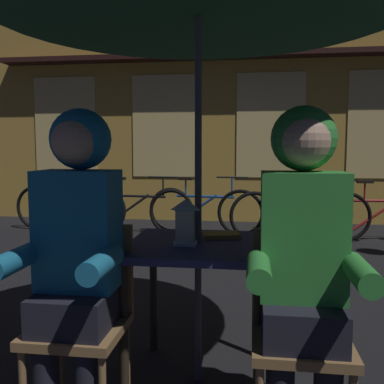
{
  "coord_description": "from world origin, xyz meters",
  "views": [
    {
      "loc": [
        0.27,
        -2.2,
        1.22
      ],
      "look_at": [
        0.0,
        -0.23,
        1.03
      ],
      "focal_mm": 40.86,
      "sensor_mm": 36.0,
      "label": 1
    }
  ],
  "objects_px": {
    "bicycle_nearest": "(64,208)",
    "bicycle_fourth": "(291,214)",
    "book": "(221,235)",
    "cafe_table": "(198,262)",
    "lantern": "(186,221)",
    "person_right_hooded": "(303,242)",
    "chair_left": "(83,311)",
    "person_left_hooded": "(76,236)",
    "chair_right": "(300,322)",
    "bicycle_second": "(137,210)",
    "bicycle_third": "(205,210)"
  },
  "relations": [
    {
      "from": "bicycle_nearest",
      "to": "bicycle_fourth",
      "type": "height_order",
      "value": "same"
    },
    {
      "from": "book",
      "to": "bicycle_fourth",
      "type": "bearing_deg",
      "value": 66.08
    },
    {
      "from": "cafe_table",
      "to": "lantern",
      "type": "distance_m",
      "value": 0.24
    },
    {
      "from": "book",
      "to": "person_right_hooded",
      "type": "bearing_deg",
      "value": -69.88
    },
    {
      "from": "chair_left",
      "to": "person_left_hooded",
      "type": "relative_size",
      "value": 0.62
    },
    {
      "from": "cafe_table",
      "to": "chair_right",
      "type": "height_order",
      "value": "chair_right"
    },
    {
      "from": "person_right_hooded",
      "to": "bicycle_second",
      "type": "distance_m",
      "value": 4.68
    },
    {
      "from": "person_left_hooded",
      "to": "bicycle_second",
      "type": "relative_size",
      "value": 0.84
    },
    {
      "from": "bicycle_fourth",
      "to": "person_right_hooded",
      "type": "bearing_deg",
      "value": -94.47
    },
    {
      "from": "chair_right",
      "to": "bicycle_second",
      "type": "relative_size",
      "value": 0.52
    },
    {
      "from": "chair_left",
      "to": "bicycle_nearest",
      "type": "xyz_separation_m",
      "value": [
        -2.0,
        4.25,
        -0.14
      ]
    },
    {
      "from": "person_right_hooded",
      "to": "bicycle_nearest",
      "type": "bearing_deg",
      "value": 124.51
    },
    {
      "from": "chair_right",
      "to": "person_right_hooded",
      "type": "height_order",
      "value": "person_right_hooded"
    },
    {
      "from": "person_left_hooded",
      "to": "lantern",
      "type": "bearing_deg",
      "value": 41.32
    },
    {
      "from": "cafe_table",
      "to": "person_left_hooded",
      "type": "height_order",
      "value": "person_left_hooded"
    },
    {
      "from": "bicycle_second",
      "to": "book",
      "type": "height_order",
      "value": "bicycle_second"
    },
    {
      "from": "book",
      "to": "chair_right",
      "type": "bearing_deg",
      "value": -67.09
    },
    {
      "from": "cafe_table",
      "to": "book",
      "type": "relative_size",
      "value": 3.7
    },
    {
      "from": "cafe_table",
      "to": "bicycle_third",
      "type": "bearing_deg",
      "value": 95.62
    },
    {
      "from": "bicycle_second",
      "to": "chair_left",
      "type": "bearing_deg",
      "value": -78.31
    },
    {
      "from": "person_right_hooded",
      "to": "bicycle_second",
      "type": "bearing_deg",
      "value": 113.19
    },
    {
      "from": "lantern",
      "to": "bicycle_fourth",
      "type": "xyz_separation_m",
      "value": [
        0.86,
        3.77,
        -0.51
      ]
    },
    {
      "from": "chair_right",
      "to": "book",
      "type": "distance_m",
      "value": 0.69
    },
    {
      "from": "cafe_table",
      "to": "person_left_hooded",
      "type": "relative_size",
      "value": 0.53
    },
    {
      "from": "cafe_table",
      "to": "bicycle_fourth",
      "type": "relative_size",
      "value": 0.45
    },
    {
      "from": "bicycle_nearest",
      "to": "cafe_table",
      "type": "bearing_deg",
      "value": -57.42
    },
    {
      "from": "person_left_hooded",
      "to": "bicycle_third",
      "type": "distance_m",
      "value": 4.39
    },
    {
      "from": "person_right_hooded",
      "to": "chair_right",
      "type": "bearing_deg",
      "value": 90.0
    },
    {
      "from": "cafe_table",
      "to": "lantern",
      "type": "xyz_separation_m",
      "value": [
        -0.06,
        -0.05,
        0.22
      ]
    },
    {
      "from": "person_left_hooded",
      "to": "bicycle_second",
      "type": "xyz_separation_m",
      "value": [
        -0.87,
        4.28,
        -0.5
      ]
    },
    {
      "from": "chair_left",
      "to": "bicycle_third",
      "type": "bearing_deg",
      "value": 88.77
    },
    {
      "from": "lantern",
      "to": "person_right_hooded",
      "type": "distance_m",
      "value": 0.65
    },
    {
      "from": "cafe_table",
      "to": "bicycle_second",
      "type": "height_order",
      "value": "bicycle_second"
    },
    {
      "from": "bicycle_second",
      "to": "person_right_hooded",
      "type": "bearing_deg",
      "value": -66.81
    },
    {
      "from": "person_left_hooded",
      "to": "bicycle_third",
      "type": "height_order",
      "value": "person_left_hooded"
    },
    {
      "from": "chair_left",
      "to": "bicycle_fourth",
      "type": "xyz_separation_m",
      "value": [
        1.28,
        4.08,
        -0.14
      ]
    },
    {
      "from": "bicycle_third",
      "to": "bicycle_second",
      "type": "bearing_deg",
      "value": -175.22
    },
    {
      "from": "bicycle_second",
      "to": "bicycle_nearest",
      "type": "bearing_deg",
      "value": 178.75
    },
    {
      "from": "bicycle_fourth",
      "to": "chair_left",
      "type": "bearing_deg",
      "value": -107.46
    },
    {
      "from": "chair_left",
      "to": "book",
      "type": "xyz_separation_m",
      "value": [
        0.59,
        0.52,
        0.26
      ]
    },
    {
      "from": "bicycle_nearest",
      "to": "bicycle_third",
      "type": "relative_size",
      "value": 0.99
    },
    {
      "from": "bicycle_nearest",
      "to": "chair_right",
      "type": "bearing_deg",
      "value": -55.14
    },
    {
      "from": "person_left_hooded",
      "to": "book",
      "type": "height_order",
      "value": "person_left_hooded"
    },
    {
      "from": "person_right_hooded",
      "to": "bicycle_second",
      "type": "xyz_separation_m",
      "value": [
        -1.83,
        4.28,
        -0.5
      ]
    },
    {
      "from": "chair_left",
      "to": "person_right_hooded",
      "type": "bearing_deg",
      "value": -3.39
    },
    {
      "from": "cafe_table",
      "to": "person_right_hooded",
      "type": "distance_m",
      "value": 0.67
    },
    {
      "from": "bicycle_third",
      "to": "person_right_hooded",
      "type": "bearing_deg",
      "value": -78.75
    },
    {
      "from": "person_right_hooded",
      "to": "bicycle_third",
      "type": "relative_size",
      "value": 0.84
    },
    {
      "from": "bicycle_fourth",
      "to": "chair_right",
      "type": "bearing_deg",
      "value": -94.53
    },
    {
      "from": "lantern",
      "to": "book",
      "type": "xyz_separation_m",
      "value": [
        0.17,
        0.2,
        -0.11
      ]
    }
  ]
}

